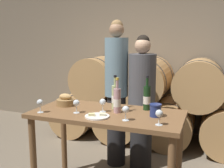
{
  "coord_description": "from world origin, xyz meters",
  "views": [
    {
      "loc": [
        0.9,
        -2.24,
        1.58
      ],
      "look_at": [
        0.0,
        0.14,
        1.14
      ],
      "focal_mm": 42.0,
      "sensor_mm": 36.0,
      "label": 1
    }
  ],
  "objects_px": {
    "wine_glass_left": "(76,103)",
    "wine_glass_center": "(103,103)",
    "person_left": "(116,92)",
    "tasting_table": "(107,126)",
    "wine_bottle_rose": "(117,100)",
    "wine_bottle_red": "(147,98)",
    "person_right": "(142,103)",
    "wine_glass_right": "(126,110)",
    "blue_crock": "(155,110)",
    "wine_glass_far_left": "(40,103)",
    "bread_basket": "(66,101)",
    "wine_bottle_white": "(115,97)",
    "cheese_plate": "(97,116)",
    "wine_glass_far_right": "(159,114)"
  },
  "relations": [
    {
      "from": "wine_bottle_rose",
      "to": "wine_glass_far_left",
      "type": "height_order",
      "value": "wine_bottle_rose"
    },
    {
      "from": "blue_crock",
      "to": "wine_glass_right",
      "type": "height_order",
      "value": "wine_glass_right"
    },
    {
      "from": "tasting_table",
      "to": "wine_glass_right",
      "type": "relative_size",
      "value": 11.16
    },
    {
      "from": "wine_glass_far_left",
      "to": "bread_basket",
      "type": "bearing_deg",
      "value": 75.18
    },
    {
      "from": "person_right",
      "to": "wine_glass_left",
      "type": "xyz_separation_m",
      "value": [
        -0.41,
        -0.85,
        0.15
      ]
    },
    {
      "from": "wine_glass_left",
      "to": "wine_glass_right",
      "type": "relative_size",
      "value": 1.0
    },
    {
      "from": "wine_bottle_white",
      "to": "bread_basket",
      "type": "xyz_separation_m",
      "value": [
        -0.53,
        -0.06,
        -0.07
      ]
    },
    {
      "from": "wine_glass_far_right",
      "to": "wine_glass_left",
      "type": "bearing_deg",
      "value": 174.56
    },
    {
      "from": "tasting_table",
      "to": "wine_glass_far_left",
      "type": "distance_m",
      "value": 0.67
    },
    {
      "from": "wine_bottle_rose",
      "to": "wine_bottle_red",
      "type": "bearing_deg",
      "value": 39.17
    },
    {
      "from": "person_left",
      "to": "person_right",
      "type": "height_order",
      "value": "person_left"
    },
    {
      "from": "person_left",
      "to": "cheese_plate",
      "type": "distance_m",
      "value": 0.91
    },
    {
      "from": "wine_glass_far_left",
      "to": "wine_glass_right",
      "type": "bearing_deg",
      "value": 3.52
    },
    {
      "from": "blue_crock",
      "to": "wine_bottle_white",
      "type": "bearing_deg",
      "value": 163.69
    },
    {
      "from": "person_left",
      "to": "wine_glass_far_right",
      "type": "xyz_separation_m",
      "value": [
        0.7,
        -0.93,
        0.04
      ]
    },
    {
      "from": "person_left",
      "to": "tasting_table",
      "type": "bearing_deg",
      "value": -77.3
    },
    {
      "from": "wine_glass_far_left",
      "to": "wine_glass_left",
      "type": "distance_m",
      "value": 0.34
    },
    {
      "from": "wine_glass_center",
      "to": "wine_bottle_red",
      "type": "bearing_deg",
      "value": 30.57
    },
    {
      "from": "person_right",
      "to": "wine_glass_far_right",
      "type": "xyz_separation_m",
      "value": [
        0.38,
        -0.93,
        0.15
      ]
    },
    {
      "from": "wine_bottle_red",
      "to": "person_right",
      "type": "bearing_deg",
      "value": 109.42
    },
    {
      "from": "wine_bottle_rose",
      "to": "wine_bottle_white",
      "type": "bearing_deg",
      "value": 117.79
    },
    {
      "from": "person_right",
      "to": "blue_crock",
      "type": "xyz_separation_m",
      "value": [
        0.3,
        -0.7,
        0.12
      ]
    },
    {
      "from": "wine_bottle_white",
      "to": "wine_glass_far_right",
      "type": "relative_size",
      "value": 2.63
    },
    {
      "from": "tasting_table",
      "to": "wine_bottle_white",
      "type": "xyz_separation_m",
      "value": [
        0.03,
        0.15,
        0.26
      ]
    },
    {
      "from": "wine_glass_right",
      "to": "wine_bottle_rose",
      "type": "bearing_deg",
      "value": 126.2
    },
    {
      "from": "wine_glass_far_left",
      "to": "cheese_plate",
      "type": "bearing_deg",
      "value": 5.53
    },
    {
      "from": "tasting_table",
      "to": "wine_glass_center",
      "type": "xyz_separation_m",
      "value": [
        -0.04,
        -0.01,
        0.23
      ]
    },
    {
      "from": "blue_crock",
      "to": "wine_glass_right",
      "type": "relative_size",
      "value": 0.89
    },
    {
      "from": "tasting_table",
      "to": "person_left",
      "type": "xyz_separation_m",
      "value": [
        -0.16,
        0.72,
        0.18
      ]
    },
    {
      "from": "tasting_table",
      "to": "cheese_plate",
      "type": "bearing_deg",
      "value": -96.61
    },
    {
      "from": "wine_bottle_red",
      "to": "wine_glass_far_left",
      "type": "distance_m",
      "value": 1.03
    },
    {
      "from": "bread_basket",
      "to": "cheese_plate",
      "type": "bearing_deg",
      "value": -29.12
    },
    {
      "from": "wine_glass_left",
      "to": "wine_glass_center",
      "type": "bearing_deg",
      "value": 29.47
    },
    {
      "from": "person_right",
      "to": "wine_glass_center",
      "type": "xyz_separation_m",
      "value": [
        -0.2,
        -0.73,
        0.15
      ]
    },
    {
      "from": "wine_bottle_rose",
      "to": "blue_crock",
      "type": "distance_m",
      "value": 0.37
    },
    {
      "from": "wine_glass_right",
      "to": "person_right",
      "type": "bearing_deg",
      "value": 95.64
    },
    {
      "from": "wine_bottle_rose",
      "to": "person_right",
      "type": "bearing_deg",
      "value": 85.03
    },
    {
      "from": "bread_basket",
      "to": "wine_glass_far_left",
      "type": "height_order",
      "value": "wine_glass_far_left"
    },
    {
      "from": "wine_bottle_red",
      "to": "bread_basket",
      "type": "distance_m",
      "value": 0.85
    },
    {
      "from": "cheese_plate",
      "to": "wine_glass_left",
      "type": "xyz_separation_m",
      "value": [
        -0.24,
        0.05,
        0.08
      ]
    },
    {
      "from": "person_right",
      "to": "wine_glass_far_right",
      "type": "height_order",
      "value": "person_right"
    },
    {
      "from": "person_right",
      "to": "wine_glass_center",
      "type": "distance_m",
      "value": 0.77
    },
    {
      "from": "wine_glass_left",
      "to": "wine_glass_right",
      "type": "distance_m",
      "value": 0.51
    },
    {
      "from": "cheese_plate",
      "to": "wine_glass_far_left",
      "type": "relative_size",
      "value": 1.71
    },
    {
      "from": "person_right",
      "to": "wine_glass_right",
      "type": "relative_size",
      "value": 12.61
    },
    {
      "from": "wine_bottle_red",
      "to": "wine_glass_far_left",
      "type": "relative_size",
      "value": 2.64
    },
    {
      "from": "wine_glass_left",
      "to": "tasting_table",
      "type": "bearing_deg",
      "value": 26.61
    },
    {
      "from": "tasting_table",
      "to": "wine_glass_center",
      "type": "distance_m",
      "value": 0.23
    },
    {
      "from": "wine_bottle_white",
      "to": "wine_bottle_red",
      "type": "bearing_deg",
      "value": 12.34
    },
    {
      "from": "bread_basket",
      "to": "cheese_plate",
      "type": "height_order",
      "value": "bread_basket"
    }
  ]
}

